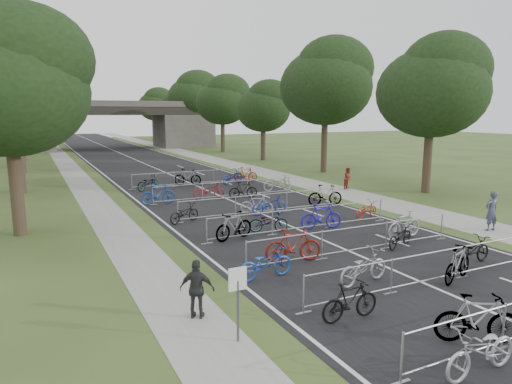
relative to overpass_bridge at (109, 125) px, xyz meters
The scene contains 55 objects.
road 15.41m from the overpass_bridge, 90.00° to the right, with size 11.00×140.00×0.01m, color black.
sidewalk_right 17.36m from the overpass_bridge, 61.93° to the right, with size 3.00×140.00×0.01m, color gray.
sidewalk_left 17.14m from the overpass_bridge, 116.57° to the right, with size 2.00×140.00×0.01m, color gray.
lane_markings 15.41m from the overpass_bridge, 90.00° to the right, with size 0.12×140.00×0.00m, color silver.
overpass_bridge is the anchor object (origin of this frame).
park_sign 62.41m from the overpass_bridge, 96.26° to the right, with size 0.45×0.06×1.83m.
tree_left_0 50.47m from the overpass_bridge, 103.07° to the right, with size 6.72×6.72×10.25m.
tree_right_0 50.91m from the overpass_bridge, 75.05° to the right, with size 7.17×7.17×10.93m.
tree_left_1 38.97m from the overpass_bridge, 107.08° to the right, with size 7.56×7.56×11.53m.
tree_right_1 39.56m from the overpass_bridge, 70.53° to the right, with size 8.18×8.18×12.47m.
tree_left_2 27.92m from the overpass_bridge, 114.44° to the right, with size 8.40×8.40×12.81m.
tree_right_2 28.39m from the overpass_bridge, 62.40° to the right, with size 6.16×6.16×9.39m.
tree_left_3 17.59m from the overpass_bridge, 131.07° to the right, with size 6.72×6.72×10.25m.
tree_right_3 18.82m from the overpass_bridge, 44.93° to the right, with size 7.17×7.17×10.93m.
tree_left_4 12.05m from the overpass_bridge, behind, with size 7.56×7.56×11.53m.
tree_right_4 13.86m from the overpass_bridge, ahead, with size 8.18×8.18×12.47m.
tree_left_5 16.44m from the overpass_bridge, 136.20° to the left, with size 8.40×8.40×12.81m.
tree_right_5 17.23m from the overpass_bridge, 39.82° to the left, with size 6.16×6.16×9.39m.
tree_left_6 25.77m from the overpass_bridge, 116.43° to the left, with size 6.72×6.72×10.25m.
tree_right_6 26.62m from the overpass_bridge, 60.25° to the left, with size 7.17×7.17×10.93m.
barrier_row_1 61.47m from the overpass_bridge, 90.00° to the right, with size 9.70×0.08×1.10m.
barrier_row_2 57.88m from the overpass_bridge, 90.00° to the right, with size 9.70×0.08×1.10m.
barrier_row_3 54.08m from the overpass_bridge, 90.00° to the right, with size 9.70×0.08×1.10m.
barrier_row_4 50.09m from the overpass_bridge, 90.00° to the right, with size 9.70×0.08×1.10m.
barrier_row_5 45.10m from the overpass_bridge, 90.00° to the right, with size 9.70×0.08×1.10m.
barrier_row_6 39.11m from the overpass_bridge, 90.00° to the right, with size 9.70×0.08×1.10m.
bike_0 65.65m from the overpass_bridge, 92.56° to the right, with size 0.71×2.03×1.07m, color #A5A5AD.
bike_1 64.65m from the overpass_bridge, 91.63° to the right, with size 0.56×1.99×1.20m, color #A2A5AA.
bike_4 62.46m from the overpass_bridge, 93.44° to the right, with size 0.49×1.74×1.05m, color black.
bike_5 60.48m from the overpass_bridge, 91.65° to the right, with size 0.71×2.05×1.08m, color #97979E.
bike_6 61.66m from the overpass_bridge, 89.01° to the right, with size 0.54×1.91×1.15m, color #A2A5AA.
bike_7 60.75m from the overpass_bridge, 87.22° to the right, with size 0.65×1.88×0.99m, color black.
bike_8 58.85m from the overpass_bridge, 94.20° to the right, with size 0.69×1.97×1.04m, color #1C479C.
bike_9 57.71m from the overpass_bridge, 92.61° to the right, with size 0.59×2.08×1.25m, color maroon.
bike_10 58.06m from the overpass_bridge, 87.89° to the right, with size 0.62×1.78×0.93m, color black.
bike_11 57.17m from the overpass_bridge, 86.73° to the right, with size 0.56×2.00×1.20m, color #97969D.
bike_12 54.12m from the overpass_bridge, 93.56° to the right, with size 0.56×1.98×1.19m, color #A2A5AA.
bike_13 53.54m from the overpass_bridge, 91.53° to the right, with size 0.61×1.75×0.92m, color #A2A5AA.
bike_14 54.17m from the overpass_bridge, 88.95° to the right, with size 0.56×1.99×1.20m, color #1E1C9B.
bike_15 53.58m from the overpass_bridge, 85.39° to the right, with size 0.59×1.70×0.89m, color maroon.
bike_16 50.30m from the overpass_bridge, 94.91° to the right, with size 0.62×1.78×0.93m, color black.
bike_17 50.01m from the overpass_bridge, 90.31° to the right, with size 0.49×1.73×1.04m, color #A5A4AC.
bike_18 50.36m from the overpass_bridge, 89.66° to the right, with size 0.69×1.97×1.04m, color navy.
bike_19 49.94m from the overpass_bridge, 85.05° to the right, with size 0.58×2.05×1.23m, color #A2A5AA.
bike_20 45.29m from the overpass_bridge, 95.44° to the right, with size 0.57×2.03×1.22m, color navy.
bike_21 44.79m from the overpass_bridge, 91.29° to the right, with size 0.69×1.98×1.04m, color maroon.
bike_22 45.58m from the overpass_bridge, 88.73° to the right, with size 0.51×1.82×1.10m, color black.
bike_23 44.29m from the overpass_bridge, 84.42° to the right, with size 0.73×2.09×1.10m, color #96979D.
bike_24 40.05m from the overpass_bridge, 95.26° to the right, with size 0.68×1.96×1.03m, color #A2A5AA.
bike_25 38.99m from the overpass_bridge, 90.73° to the right, with size 0.58×2.04×1.23m, color #A2A5AA.
bike_26 39.94m from the overpass_bridge, 86.03° to the right, with size 0.74×2.12×1.11m, color navy.
bike_27 39.31m from the overpass_bridge, 83.83° to the right, with size 0.52×1.85×1.11m, color maroon.
pedestrian_a 58.36m from the overpass_bridge, 82.36° to the right, with size 0.67×0.44×1.85m, color #373D53.
pedestrian_b 46.47m from the overpass_bridge, 78.56° to the right, with size 0.74×0.58×1.52m, color maroon.
pedestrian_c 60.88m from the overpass_bridge, 96.83° to the right, with size 0.93×0.39×1.58m, color #28282A.
Camera 1 is at (-10.88, -6.15, 5.33)m, focal length 32.00 mm.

